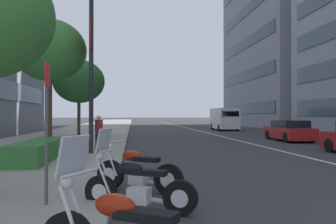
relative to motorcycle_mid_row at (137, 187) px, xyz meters
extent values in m
cube|color=gray|center=(26.91, 4.56, -0.36)|extent=(160.00, 8.23, 0.15)
cube|color=silver|center=(31.91, -6.90, -0.43)|extent=(110.00, 0.16, 0.01)
cube|color=black|center=(-2.70, -0.05, 0.30)|extent=(0.51, 0.67, 0.10)
ellipsoid|color=#991E0A|center=(-2.53, 0.25, 0.36)|extent=(0.44, 0.52, 0.24)
cylinder|color=silver|center=(-2.33, 0.73, 0.20)|extent=(0.19, 0.30, 0.64)
cylinder|color=silver|center=(-2.21, 0.66, 0.20)|extent=(0.19, 0.30, 0.64)
cylinder|color=silver|center=(-2.31, 0.63, 0.66)|extent=(0.54, 0.33, 0.04)
sphere|color=silver|center=(-2.22, 0.79, 0.54)|extent=(0.14, 0.14, 0.14)
cube|color=#B2BCC6|center=(-2.26, 0.72, 0.84)|extent=(0.44, 0.32, 0.44)
cylinder|color=black|center=(0.29, 0.65, -0.13)|extent=(0.36, 0.60, 0.60)
cylinder|color=silver|center=(0.29, 0.65, -0.13)|extent=(0.24, 0.33, 0.30)
cylinder|color=black|center=(-0.33, -0.73, -0.13)|extent=(0.36, 0.60, 0.60)
cylinder|color=silver|center=(-0.33, -0.73, -0.13)|extent=(0.24, 0.33, 0.30)
cube|color=silver|center=(-0.02, -0.04, -0.14)|extent=(0.39, 0.45, 0.28)
cube|color=black|center=(-0.10, -0.20, 0.27)|extent=(0.46, 0.67, 0.10)
ellipsoid|color=black|center=(0.05, 0.12, 0.33)|extent=(0.41, 0.52, 0.24)
cylinder|color=silver|center=(0.19, 0.61, 0.18)|extent=(0.17, 0.31, 0.64)
cylinder|color=silver|center=(0.32, 0.55, 0.18)|extent=(0.17, 0.31, 0.64)
cylinder|color=silver|center=(0.22, 0.51, 0.63)|extent=(0.56, 0.28, 0.04)
sphere|color=silver|center=(0.30, 0.67, 0.51)|extent=(0.14, 0.14, 0.14)
cube|color=#B2BCC6|center=(0.26, 0.60, 0.81)|extent=(0.45, 0.29, 0.44)
cylinder|color=silver|center=(-0.01, -0.35, -0.25)|extent=(0.36, 0.66, 0.16)
cylinder|color=black|center=(1.87, 0.58, -0.10)|extent=(0.44, 0.63, 0.66)
cylinder|color=silver|center=(1.87, 0.58, -0.10)|extent=(0.28, 0.35, 0.33)
cylinder|color=black|center=(1.13, -0.69, -0.10)|extent=(0.44, 0.63, 0.66)
cylinder|color=silver|center=(1.13, -0.69, -0.10)|extent=(0.28, 0.35, 0.33)
cube|color=silver|center=(1.50, -0.05, -0.11)|extent=(0.42, 0.46, 0.28)
cube|color=black|center=(1.41, -0.21, 0.30)|extent=(0.51, 0.66, 0.10)
ellipsoid|color=#991E0A|center=(1.59, 0.09, 0.36)|extent=(0.44, 0.52, 0.24)
cylinder|color=silver|center=(1.77, 0.55, 0.21)|extent=(0.20, 0.30, 0.64)
cylinder|color=silver|center=(1.89, 0.48, 0.21)|extent=(0.20, 0.30, 0.64)
cylinder|color=silver|center=(1.79, 0.44, 0.66)|extent=(0.54, 0.33, 0.04)
sphere|color=silver|center=(1.88, 0.60, 0.54)|extent=(0.14, 0.14, 0.14)
cylinder|color=silver|center=(1.48, -0.36, -0.23)|extent=(0.42, 0.64, 0.16)
cylinder|color=black|center=(8.49, -8.86, -0.12)|extent=(0.63, 0.25, 0.62)
cube|color=maroon|center=(15.26, -10.14, 0.09)|extent=(4.55, 1.89, 0.74)
cube|color=black|center=(15.05, -10.13, 0.69)|extent=(2.52, 1.69, 0.46)
cylinder|color=black|center=(16.77, -9.38, -0.12)|extent=(0.63, 0.24, 0.62)
cylinder|color=black|center=(16.73, -10.98, -0.12)|extent=(0.63, 0.24, 0.62)
cylinder|color=black|center=(13.80, -9.29, -0.12)|extent=(0.63, 0.24, 0.62)
cylinder|color=black|center=(13.75, -10.89, -0.12)|extent=(0.63, 0.24, 0.62)
cube|color=silver|center=(30.43, -9.99, 0.89)|extent=(5.44, 2.24, 2.20)
cube|color=black|center=(27.76, -9.92, 1.37)|extent=(0.08, 1.77, 0.56)
cylinder|color=black|center=(32.29, -9.08, -0.07)|extent=(0.73, 0.28, 0.72)
cylinder|color=black|center=(32.24, -10.98, -0.07)|extent=(0.73, 0.28, 0.72)
cylinder|color=black|center=(28.63, -8.99, -0.07)|extent=(0.73, 0.28, 0.72)
cylinder|color=black|center=(28.58, -10.89, -0.07)|extent=(0.73, 0.28, 0.72)
cylinder|color=#47494C|center=(0.07, 1.57, 0.97)|extent=(0.06, 0.06, 2.51)
cube|color=red|center=(0.07, 1.55, 1.98)|extent=(0.32, 0.02, 0.40)
cylinder|color=#232326|center=(8.01, 1.76, 3.83)|extent=(0.18, 0.18, 8.23)
cube|color=#B21E23|center=(7.66, 1.76, 4.50)|extent=(0.56, 0.03, 1.10)
cube|color=#B21E23|center=(8.36, 1.76, 4.50)|extent=(0.56, 0.03, 1.10)
cube|color=#337033|center=(6.21, 3.30, 0.04)|extent=(4.64, 1.10, 0.65)
cylinder|color=#473323|center=(9.00, 3.64, 1.31)|extent=(0.22, 0.22, 3.17)
ellipsoid|color=#387A33|center=(9.00, 3.64, 4.07)|extent=(3.13, 3.13, 2.66)
cylinder|color=#473323|center=(18.07, 3.81, 1.00)|extent=(0.22, 0.22, 2.56)
ellipsoid|color=#265B28|center=(18.07, 3.81, 3.61)|extent=(3.55, 3.55, 3.02)
cube|color=#2D2D33|center=(9.94, 1.64, 0.11)|extent=(0.39, 0.35, 0.78)
cube|color=maroon|center=(9.94, 1.64, 0.77)|extent=(0.47, 0.40, 0.54)
sphere|color=beige|center=(9.94, 1.64, 1.14)|extent=(0.21, 0.21, 0.21)
cube|color=slate|center=(41.73, -24.26, 15.98)|extent=(23.45, 16.04, 32.82)
cube|color=#232D3D|center=(41.73, -16.20, 2.20)|extent=(21.11, 0.08, 1.50)
cube|color=#232D3D|center=(41.73, -16.20, 6.90)|extent=(21.11, 0.08, 1.50)
cube|color=#232D3D|center=(41.73, -16.20, 11.60)|extent=(21.11, 0.08, 1.50)
cube|color=#232D3D|center=(41.73, -16.20, 16.31)|extent=(21.11, 0.08, 1.50)
camera|label=1|loc=(-6.00, 0.07, 1.28)|focal=36.13mm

